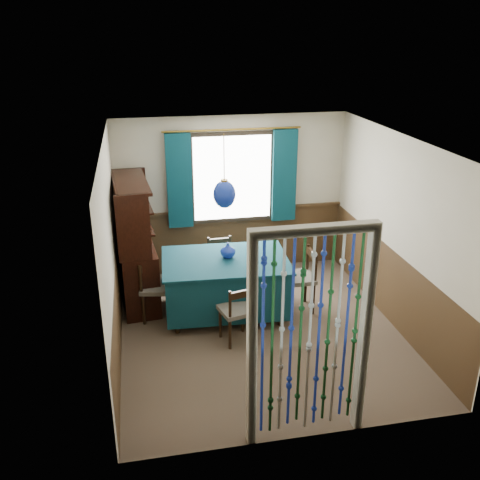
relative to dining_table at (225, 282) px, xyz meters
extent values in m
plane|color=brown|center=(0.36, -0.55, -0.47)|extent=(4.00, 4.00, 0.00)
plane|color=silver|center=(0.36, -0.55, 2.03)|extent=(4.00, 4.00, 0.00)
plane|color=beige|center=(0.36, 1.45, 0.78)|extent=(3.60, 0.00, 3.60)
plane|color=beige|center=(0.36, -2.55, 0.78)|extent=(3.60, 0.00, 3.60)
plane|color=beige|center=(-1.44, -0.55, 0.78)|extent=(0.00, 4.00, 4.00)
plane|color=beige|center=(2.16, -0.55, 0.78)|extent=(0.00, 4.00, 4.00)
plane|color=#402C18|center=(0.36, 1.44, 0.03)|extent=(3.60, 0.00, 3.60)
plane|color=#402C18|center=(0.36, -2.53, 0.03)|extent=(3.60, 0.00, 3.60)
plane|color=#402C18|center=(-1.43, -0.55, 0.03)|extent=(0.00, 4.00, 4.00)
plane|color=#402C18|center=(2.14, -0.55, 0.03)|extent=(0.00, 4.00, 4.00)
cube|color=black|center=(0.36, 1.40, 1.08)|extent=(1.32, 0.12, 1.42)
cube|color=#0C333E|center=(0.00, 0.00, -0.02)|extent=(1.69, 1.20, 0.66)
cube|color=#0C333E|center=(0.00, 0.00, 0.33)|extent=(1.75, 1.26, 0.03)
cylinder|color=black|center=(-0.71, -0.38, -0.40)|extent=(0.07, 0.07, 0.14)
cylinder|color=black|center=(0.66, -0.46, -0.40)|extent=(0.07, 0.07, 0.14)
cylinder|color=black|center=(-0.66, 0.46, -0.40)|extent=(0.07, 0.07, 0.14)
cylinder|color=black|center=(0.71, 0.38, -0.40)|extent=(0.07, 0.07, 0.14)
cylinder|color=black|center=(-0.10, -0.90, -0.26)|extent=(0.04, 0.04, 0.41)
cylinder|color=black|center=(0.21, -0.82, -0.26)|extent=(0.04, 0.04, 0.41)
cylinder|color=black|center=(-0.17, -0.61, -0.26)|extent=(0.04, 0.04, 0.41)
cylinder|color=black|center=(0.13, -0.53, -0.26)|extent=(0.04, 0.04, 0.41)
cube|color=#5B5549|center=(0.02, -0.71, -0.03)|extent=(0.48, 0.46, 0.05)
cube|color=black|center=(0.06, -0.87, 0.26)|extent=(0.34, 0.12, 0.09)
cylinder|color=black|center=(-0.10, -0.91, 0.14)|extent=(0.04, 0.04, 0.40)
cylinder|color=black|center=(0.21, -0.83, 0.14)|extent=(0.04, 0.04, 0.40)
cylinder|color=black|center=(0.22, 0.83, -0.26)|extent=(0.04, 0.04, 0.41)
cylinder|color=black|center=(-0.11, 0.81, -0.26)|extent=(0.04, 0.04, 0.41)
cylinder|color=black|center=(0.23, 0.52, -0.26)|extent=(0.04, 0.04, 0.41)
cylinder|color=black|center=(-0.10, 0.51, -0.26)|extent=(0.04, 0.04, 0.41)
cube|color=#5B5549|center=(0.06, 0.67, -0.03)|extent=(0.42, 0.40, 0.06)
cube|color=black|center=(0.05, 0.83, 0.28)|extent=(0.35, 0.05, 0.09)
cylinder|color=black|center=(0.21, 0.84, 0.15)|extent=(0.04, 0.04, 0.40)
cylinder|color=black|center=(-0.11, 0.82, 0.15)|extent=(0.04, 0.04, 0.40)
cylinder|color=black|center=(-1.06, 0.25, -0.25)|extent=(0.04, 0.04, 0.44)
cylinder|color=black|center=(-1.13, -0.09, -0.25)|extent=(0.04, 0.04, 0.44)
cylinder|color=black|center=(-0.74, 0.19, -0.25)|extent=(0.04, 0.04, 0.44)
cylinder|color=black|center=(-0.80, -0.15, -0.25)|extent=(0.04, 0.04, 0.44)
cube|color=#5B5549|center=(-0.93, 0.05, 0.00)|extent=(0.48, 0.50, 0.06)
cube|color=black|center=(-1.10, 0.08, 0.32)|extent=(0.11, 0.37, 0.10)
cylinder|color=black|center=(-1.07, 0.25, 0.18)|extent=(0.04, 0.04, 0.43)
cylinder|color=black|center=(-1.14, -0.09, 0.18)|extent=(0.04, 0.04, 0.43)
cylinder|color=black|center=(1.18, -0.27, -0.24)|extent=(0.04, 0.04, 0.45)
cylinder|color=black|center=(1.19, 0.10, -0.24)|extent=(0.04, 0.04, 0.45)
cylinder|color=black|center=(0.84, -0.26, -0.24)|extent=(0.04, 0.04, 0.45)
cylinder|color=black|center=(0.84, 0.10, -0.24)|extent=(0.04, 0.04, 0.45)
cube|color=#5B5549|center=(1.01, -0.08, 0.02)|extent=(0.43, 0.45, 0.06)
cube|color=black|center=(1.19, -0.08, 0.35)|extent=(0.04, 0.38, 0.10)
cylinder|color=black|center=(1.19, -0.27, 0.21)|extent=(0.04, 0.04, 0.44)
cylinder|color=black|center=(1.20, 0.10, 0.21)|extent=(0.04, 0.04, 0.44)
cube|color=black|center=(-1.17, 0.65, -0.02)|extent=(0.59, 1.41, 0.90)
cube|color=black|center=(-1.17, -0.01, 0.88)|extent=(0.43, 0.09, 0.90)
cube|color=black|center=(-1.17, 1.31, 0.88)|extent=(0.43, 0.09, 0.90)
cube|color=black|center=(-1.17, 0.65, 1.31)|extent=(0.54, 1.40, 0.04)
cube|color=black|center=(-1.39, 0.65, 0.88)|extent=(0.14, 1.35, 0.90)
cube|color=black|center=(-1.14, 0.65, 0.75)|extent=(0.48, 1.32, 0.02)
cube|color=black|center=(-1.14, 0.65, 1.04)|extent=(0.48, 1.32, 0.02)
cylinder|color=olive|center=(0.00, 0.00, 1.65)|extent=(0.01, 0.01, 0.77)
ellipsoid|color=navy|center=(0.00, 0.00, 1.26)|extent=(0.29, 0.29, 0.36)
cylinder|color=olive|center=(0.00, 0.00, 1.44)|extent=(0.09, 0.09, 0.03)
imported|color=navy|center=(0.05, 0.06, 0.44)|extent=(0.20, 0.20, 0.19)
imported|color=beige|center=(-1.12, 0.30, 0.79)|extent=(0.23, 0.23, 0.06)
imported|color=beige|center=(-1.12, 0.88, 0.53)|extent=(0.24, 0.24, 0.20)
camera|label=1|loc=(-1.08, -6.47, 3.26)|focal=40.00mm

